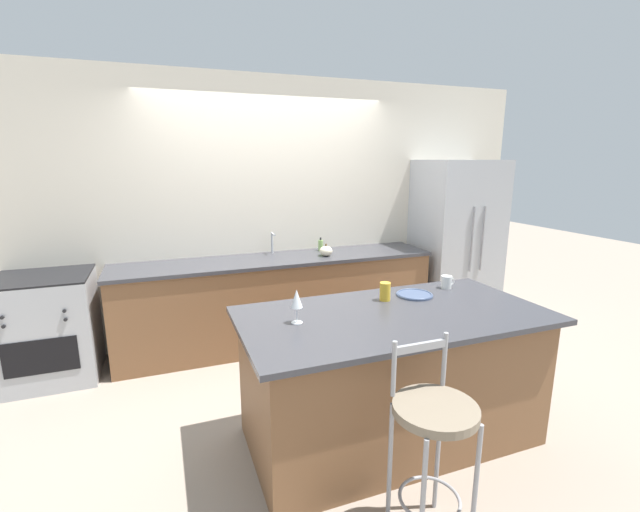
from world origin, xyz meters
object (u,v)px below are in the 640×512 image
object	(u,v)px
refrigerator	(455,242)
bar_stool_near	(433,431)
oven_range	(49,328)
dinner_plate	(414,294)
coffee_mug	(447,282)
pumpkin_decoration	(326,251)
wine_glass	(297,299)
soap_bottle	(321,245)
tumbler_cup	(385,291)

from	to	relation	value
refrigerator	bar_stool_near	size ratio (longest dim) A/B	1.82
oven_range	dinner_plate	bearing A→B (deg)	-29.47
oven_range	coffee_mug	distance (m)	3.36
dinner_plate	pumpkin_decoration	bearing A→B (deg)	95.32
dinner_plate	coffee_mug	xyz separation A→B (m)	(0.33, 0.08, 0.04)
wine_glass	bar_stool_near	bearing A→B (deg)	-63.08
oven_range	soap_bottle	world-z (taller)	soap_bottle
dinner_plate	bar_stool_near	bearing A→B (deg)	-117.74
oven_range	tumbler_cup	world-z (taller)	tumbler_cup
refrigerator	oven_range	distance (m)	4.20
pumpkin_decoration	soap_bottle	distance (m)	0.27
tumbler_cup	coffee_mug	bearing A→B (deg)	8.79
tumbler_cup	pumpkin_decoration	distance (m)	1.45
pumpkin_decoration	tumbler_cup	bearing A→B (deg)	-94.75
dinner_plate	wine_glass	world-z (taller)	wine_glass
refrigerator	bar_stool_near	bearing A→B (deg)	-129.15
refrigerator	pumpkin_decoration	distance (m)	1.65
dinner_plate	coffee_mug	distance (m)	0.35
refrigerator	oven_range	world-z (taller)	refrigerator
coffee_mug	soap_bottle	distance (m)	1.68
soap_bottle	oven_range	bearing A→B (deg)	-175.69
dinner_plate	pumpkin_decoration	distance (m)	1.44
wine_glass	tumbler_cup	distance (m)	0.74
refrigerator	dinner_plate	xyz separation A→B (m)	(-1.51, -1.49, -0.02)
soap_bottle	tumbler_cup	bearing A→B (deg)	-95.42
oven_range	tumbler_cup	distance (m)	2.89
oven_range	coffee_mug	bearing A→B (deg)	-25.49
oven_range	wine_glass	world-z (taller)	wine_glass
bar_stool_near	coffee_mug	size ratio (longest dim) A/B	9.13
dinner_plate	pumpkin_decoration	xyz separation A→B (m)	(-0.13, 1.43, 0.05)
refrigerator	dinner_plate	bearing A→B (deg)	-135.38
bar_stool_near	dinner_plate	distance (m)	1.21
coffee_mug	tumbler_cup	xyz separation A→B (m)	(-0.59, -0.09, 0.02)
refrigerator	pumpkin_decoration	bearing A→B (deg)	-177.84
bar_stool_near	wine_glass	xyz separation A→B (m)	(-0.42, 0.83, 0.45)
soap_bottle	coffee_mug	bearing A→B (deg)	-75.33
dinner_plate	soap_bottle	distance (m)	1.70
refrigerator	soap_bottle	world-z (taller)	refrigerator
wine_glass	tumbler_cup	xyz separation A→B (m)	(0.71, 0.19, -0.09)
bar_stool_near	dinner_plate	size ratio (longest dim) A/B	3.90
dinner_plate	tumbler_cup	size ratio (longest dim) A/B	2.04
oven_range	bar_stool_near	xyz separation A→B (m)	(2.12, -2.54, 0.14)
dinner_plate	tumbler_cup	xyz separation A→B (m)	(-0.25, -0.02, 0.06)
wine_glass	coffee_mug	xyz separation A→B (m)	(1.30, 0.28, -0.10)
dinner_plate	coffee_mug	bearing A→B (deg)	12.76
refrigerator	tumbler_cup	size ratio (longest dim) A/B	14.49
pumpkin_decoration	coffee_mug	bearing A→B (deg)	-70.94
coffee_mug	pumpkin_decoration	xyz separation A→B (m)	(-0.47, 1.35, 0.01)
refrigerator	dinner_plate	distance (m)	2.12
oven_range	pumpkin_decoration	world-z (taller)	pumpkin_decoration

